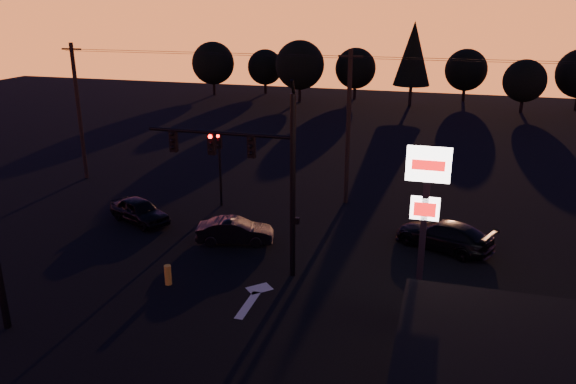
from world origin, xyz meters
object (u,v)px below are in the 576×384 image
pylon_sign (426,200)px  traffic_signal_mast (256,165)px  bollard (168,275)px  car_mid (235,231)px  car_left (140,211)px  car_right (444,235)px  secondary_signal (220,159)px

pylon_sign → traffic_signal_mast: bearing=160.6°
pylon_sign → bollard: (-10.36, 0.20, -4.47)m
pylon_sign → car_mid: (-9.21, 5.09, -4.29)m
pylon_sign → bollard: bearing=178.9°
car_mid → car_left: bearing=64.9°
bollard → car_right: size_ratio=0.18×
traffic_signal_mast → pylon_sign: size_ratio=1.26×
car_right → bollard: bearing=-33.8°
pylon_sign → car_left: bearing=157.7°
car_right → pylon_sign: bearing=17.5°
traffic_signal_mast → car_left: bearing=155.2°
traffic_signal_mast → secondary_signal: traffic_signal_mast is taller
secondary_signal → car_right: bearing=-11.9°
traffic_signal_mast → bollard: (-3.26, -2.30, -4.50)m
car_left → secondary_signal: bearing=-15.8°
car_left → pylon_sign: bearing=-87.4°
secondary_signal → pylon_sign: (12.00, -9.99, 2.05)m
secondary_signal → car_mid: bearing=-60.3°
traffic_signal_mast → car_right: 10.16m
bollard → car_left: car_left is taller
car_left → car_mid: 6.12m
pylon_sign → car_right: pylon_sign is taller
secondary_signal → car_right: size_ratio=0.91×
traffic_signal_mast → bollard: 6.01m
car_left → car_mid: car_left is taller
secondary_signal → bollard: bearing=-80.5°
secondary_signal → car_left: (-3.22, -3.75, -2.20)m
traffic_signal_mast → car_left: 9.91m
traffic_signal_mast → secondary_signal: 9.19m
secondary_signal → pylon_sign: size_ratio=0.64×
secondary_signal → car_mid: (2.79, -4.89, -2.24)m
pylon_sign → car_left: 16.99m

